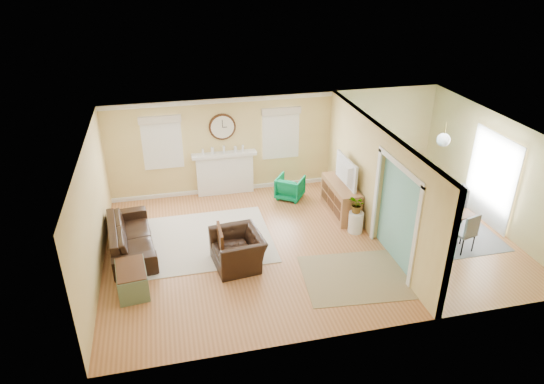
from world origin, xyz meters
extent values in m
plane|color=#A05F34|center=(0.00, 0.00, 0.00)|extent=(9.00, 9.00, 0.00)
cube|color=tan|center=(0.00, 3.00, 1.30)|extent=(9.00, 0.02, 2.60)
cube|color=tan|center=(0.00, -3.00, 1.30)|extent=(9.00, 0.02, 2.60)
cube|color=tan|center=(-4.50, 0.00, 1.30)|extent=(0.02, 6.00, 2.60)
cube|color=tan|center=(4.50, 0.00, 1.30)|extent=(0.02, 6.00, 2.60)
cube|color=white|center=(0.00, 0.00, 2.60)|extent=(9.00, 6.00, 0.02)
cube|color=tan|center=(1.50, 1.40, 1.30)|extent=(0.12, 3.20, 2.60)
cube|color=tan|center=(1.50, -2.50, 1.30)|extent=(0.12, 1.00, 2.60)
cube|color=tan|center=(1.50, -1.10, 2.40)|extent=(0.12, 1.80, 0.40)
cube|color=white|center=(1.43, -0.20, 1.10)|extent=(0.04, 0.12, 2.20)
cube|color=white|center=(1.43, -2.00, 1.10)|extent=(0.04, 0.12, 2.20)
cube|color=white|center=(1.43, -1.10, 2.20)|extent=(0.04, 1.92, 0.12)
cube|color=#68B6AA|center=(1.57, 0.00, 1.30)|extent=(0.02, 6.00, 2.60)
cube|color=white|center=(-1.50, 2.88, 0.55)|extent=(1.50, 0.24, 1.10)
cube|color=white|center=(-1.50, 2.85, 1.13)|extent=(1.70, 0.30, 0.08)
cube|color=black|center=(-1.50, 2.98, 0.50)|extent=(0.85, 0.02, 0.75)
cube|color=gold|center=(-1.50, 2.87, 0.42)|extent=(0.85, 0.02, 0.62)
cylinder|color=#472612|center=(-1.50, 2.97, 1.85)|extent=(0.70, 0.06, 0.70)
cylinder|color=silver|center=(-1.50, 2.94, 1.85)|extent=(0.60, 0.01, 0.60)
cube|color=black|center=(-1.50, 2.93, 1.95)|extent=(0.02, 0.01, 0.20)
cube|color=black|center=(-1.44, 2.93, 1.85)|extent=(0.12, 0.01, 0.02)
cube|color=white|center=(-3.05, 2.98, 1.55)|extent=(0.90, 0.03, 1.30)
cube|color=white|center=(-3.05, 2.95, 1.55)|extent=(1.00, 0.04, 1.40)
cube|color=beige|center=(-3.05, 2.91, 2.18)|extent=(1.05, 0.10, 0.18)
cube|color=white|center=(0.05, 2.98, 1.55)|extent=(0.90, 0.03, 1.30)
cube|color=white|center=(0.05, 2.95, 1.55)|extent=(1.00, 0.04, 1.40)
cube|color=beige|center=(0.05, 2.91, 2.18)|extent=(1.05, 0.10, 0.18)
cube|color=white|center=(4.47, 0.00, 1.10)|extent=(0.03, 1.60, 2.10)
cube|color=white|center=(4.44, 0.00, 1.10)|extent=(0.03, 1.70, 2.20)
cylinder|color=gold|center=(3.00, 0.00, 2.45)|extent=(0.02, 0.02, 0.30)
sphere|color=white|center=(3.00, 0.00, 2.20)|extent=(0.30, 0.30, 0.30)
cube|color=beige|center=(-2.26, 0.59, 0.01)|extent=(2.91, 2.53, 0.02)
cube|color=#9C8A5F|center=(0.52, -1.49, 0.01)|extent=(2.23, 1.89, 0.01)
cube|color=slate|center=(3.13, 0.05, 0.01)|extent=(2.34, 2.92, 0.01)
imported|color=black|center=(-3.91, 0.55, 0.33)|extent=(1.13, 2.36, 0.67)
imported|color=black|center=(-1.72, -0.51, 0.36)|extent=(1.10, 1.23, 0.72)
imported|color=#007E3C|center=(0.13, 2.19, 0.31)|extent=(0.92, 0.92, 0.61)
cube|color=#5D705D|center=(-3.85, -0.93, 0.25)|extent=(0.65, 0.96, 0.51)
cube|color=#472612|center=(-3.85, -0.93, 0.52)|extent=(0.62, 0.92, 0.02)
cube|color=#9C6B4B|center=(1.14, 1.11, 0.40)|extent=(0.52, 1.55, 0.80)
cube|color=#472612|center=(0.88, 0.65, 0.55)|extent=(0.01, 0.41, 0.22)
cube|color=#472612|center=(0.88, 0.65, 0.28)|extent=(0.01, 0.41, 0.22)
cube|color=#472612|center=(0.88, 1.11, 0.55)|extent=(0.01, 0.41, 0.22)
cube|color=#472612|center=(0.88, 1.11, 0.28)|extent=(0.01, 0.41, 0.22)
cube|color=#472612|center=(0.88, 1.58, 0.55)|extent=(0.01, 0.41, 0.22)
cube|color=#472612|center=(0.88, 1.58, 0.28)|extent=(0.01, 0.41, 0.22)
imported|color=black|center=(1.12, 1.11, 1.14)|extent=(0.19, 1.18, 0.68)
cylinder|color=white|center=(1.18, 0.17, 0.25)|extent=(0.34, 0.34, 0.50)
imported|color=#337F33|center=(1.18, 0.17, 0.72)|extent=(0.39, 0.43, 0.43)
imported|color=#472612|center=(3.13, 0.05, 0.30)|extent=(1.23, 1.82, 0.59)
cube|color=slate|center=(3.06, 1.09, 0.43)|extent=(0.44, 0.44, 0.05)
cube|color=slate|center=(3.06, 1.09, 0.67)|extent=(0.40, 0.09, 0.48)
cylinder|color=black|center=(3.24, 1.24, 0.20)|extent=(0.03, 0.03, 0.40)
cylinder|color=black|center=(3.20, 0.92, 0.20)|extent=(0.03, 0.03, 0.40)
cylinder|color=black|center=(2.92, 1.27, 0.20)|extent=(0.03, 0.03, 0.40)
cylinder|color=black|center=(2.88, 0.95, 0.20)|extent=(0.03, 0.03, 0.40)
cube|color=slate|center=(3.15, -1.09, 0.44)|extent=(0.51, 0.51, 0.05)
cube|color=slate|center=(3.15, -1.09, 0.69)|extent=(0.41, 0.16, 0.49)
cylinder|color=black|center=(3.03, -1.29, 0.21)|extent=(0.03, 0.03, 0.41)
cylinder|color=black|center=(2.95, -0.97, 0.21)|extent=(0.03, 0.03, 0.41)
cylinder|color=black|center=(3.36, -1.20, 0.21)|extent=(0.03, 0.03, 0.41)
cylinder|color=black|center=(3.27, -0.88, 0.21)|extent=(0.03, 0.03, 0.41)
cube|color=white|center=(2.38, -0.03, 0.47)|extent=(0.49, 0.49, 0.05)
cube|color=white|center=(2.38, -0.03, 0.73)|extent=(0.10, 0.44, 0.52)
cylinder|color=black|center=(2.23, 0.17, 0.22)|extent=(0.03, 0.03, 0.44)
cylinder|color=black|center=(2.58, 0.12, 0.22)|extent=(0.03, 0.03, 0.44)
cylinder|color=black|center=(2.19, -0.18, 0.22)|extent=(0.03, 0.03, 0.44)
cylinder|color=black|center=(2.54, -0.23, 0.22)|extent=(0.03, 0.03, 0.44)
cube|color=slate|center=(3.72, 0.15, 0.43)|extent=(0.48, 0.48, 0.05)
cube|color=slate|center=(3.72, 0.15, 0.66)|extent=(0.13, 0.40, 0.47)
cylinder|color=black|center=(3.84, -0.05, 0.20)|extent=(0.03, 0.03, 0.40)
cylinder|color=black|center=(3.53, 0.02, 0.20)|extent=(0.03, 0.03, 0.40)
cylinder|color=black|center=(3.91, 0.27, 0.20)|extent=(0.03, 0.03, 0.40)
cylinder|color=black|center=(3.60, 0.34, 0.20)|extent=(0.03, 0.03, 0.40)
camera|label=1|loc=(-2.92, -8.91, 5.96)|focal=32.00mm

